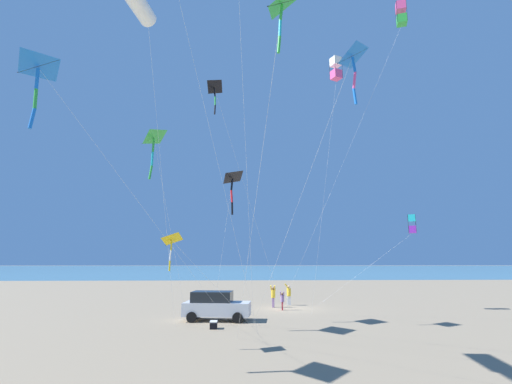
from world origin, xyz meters
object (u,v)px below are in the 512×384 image
at_px(person_child_green_jacket, 282,300).
at_px(kite_delta_long_streamer_right, 281,5).
at_px(kite_delta_red_high_left, 232,178).
at_px(kite_delta_black_fish_shape, 351,57).
at_px(kite_delta_white_trailing, 153,137).
at_px(kite_box_orange_high_right, 412,224).
at_px(cooler_box, 214,325).
at_px(person_adult_flyer, 289,293).
at_px(kite_box_purple_drifting, 401,14).
at_px(kite_box_blue_topmost, 336,69).
at_px(kite_delta_teal_far_right, 171,240).
at_px(parked_car, 216,305).
at_px(kite_delta_long_streamer_left, 214,88).
at_px(kite_delta_green_low_center, 38,67).
at_px(person_child_grey_jacket, 273,295).

bearing_deg(person_child_green_jacket, kite_delta_long_streamer_right, -6.28).
xyz_separation_m(kite_delta_red_high_left, kite_delta_black_fish_shape, (10.73, 5.04, 2.64)).
xyz_separation_m(kite_delta_black_fish_shape, kite_delta_white_trailing, (-7.79, -9.71, -0.88)).
relative_size(kite_box_orange_high_right, kite_delta_white_trailing, 0.66).
height_order(kite_delta_long_streamer_right, kite_delta_white_trailing, kite_delta_white_trailing).
xyz_separation_m(person_child_green_jacket, kite_delta_long_streamer_right, (21.16, -2.33, 9.97)).
bearing_deg(cooler_box, kite_box_orange_high_right, 116.25).
distance_m(person_adult_flyer, kite_box_purple_drifting, 23.43).
xyz_separation_m(person_adult_flyer, kite_box_blue_topmost, (9.64, 2.36, 16.19)).
bearing_deg(kite_delta_long_streamer_right, kite_box_purple_drifting, 143.01).
bearing_deg(kite_delta_long_streamer_right, kite_delta_red_high_left, -173.79).
bearing_deg(kite_delta_teal_far_right, parked_car, 168.84).
relative_size(kite_delta_long_streamer_left, kite_delta_green_low_center, 1.33).
height_order(kite_delta_long_streamer_right, kite_box_purple_drifting, kite_box_purple_drifting).
distance_m(kite_delta_black_fish_shape, kite_delta_long_streamer_right, 5.74).
bearing_deg(kite_box_purple_drifting, kite_delta_long_streamer_right, -36.99).
bearing_deg(kite_box_purple_drifting, person_child_grey_jacket, -140.70).
distance_m(kite_delta_red_high_left, kite_box_blue_topmost, 10.73).
bearing_deg(kite_delta_long_streamer_left, kite_box_orange_high_right, 113.92).
distance_m(kite_box_blue_topmost, kite_delta_white_trailing, 13.63).
distance_m(person_child_grey_jacket, kite_box_purple_drifting, 23.28).
relative_size(person_adult_flyer, kite_delta_red_high_left, 0.19).
relative_size(kite_delta_red_high_left, kite_delta_long_streamer_right, 0.87).
relative_size(person_child_grey_jacket, kite_box_purple_drifting, 0.09).
relative_size(kite_box_blue_topmost, kite_delta_green_low_center, 1.54).
bearing_deg(person_adult_flyer, kite_delta_black_fish_shape, 0.37).
xyz_separation_m(parked_car, kite_delta_teal_far_right, (8.06, -1.59, 3.81)).
xyz_separation_m(kite_delta_long_streamer_left, kite_delta_teal_far_right, (5.79, -1.32, -10.37)).
relative_size(cooler_box, kite_delta_black_fish_shape, 0.05).
relative_size(person_adult_flyer, kite_delta_black_fish_shape, 0.15).
relative_size(parked_car, person_child_green_jacket, 3.04).
height_order(kite_delta_red_high_left, kite_box_blue_topmost, kite_box_blue_topmost).
bearing_deg(person_child_green_jacket, parked_car, -44.74).
bearing_deg(kite_delta_green_low_center, person_child_green_jacket, 145.58).
relative_size(person_child_green_jacket, kite_box_purple_drifting, 0.07).
relative_size(kite_box_blue_topmost, kite_box_purple_drifting, 0.85).
height_order(person_adult_flyer, person_child_grey_jacket, person_adult_flyer).
bearing_deg(kite_delta_black_fish_shape, kite_box_orange_high_right, 149.21).
distance_m(person_adult_flyer, kite_delta_teal_far_right, 18.27).
bearing_deg(kite_box_blue_topmost, kite_delta_teal_far_right, -56.12).
bearing_deg(person_adult_flyer, parked_car, -35.72).
distance_m(parked_car, kite_delta_red_high_left, 8.48).
distance_m(kite_box_orange_high_right, kite_delta_green_low_center, 28.07).
relative_size(person_child_green_jacket, kite_delta_white_trailing, 0.13).
height_order(kite_box_blue_topmost, kite_box_orange_high_right, kite_box_blue_topmost).
xyz_separation_m(parked_car, person_child_green_jacket, (-4.99, 4.95, -0.15)).
relative_size(person_child_grey_jacket, kite_delta_red_high_left, 0.19).
bearing_deg(kite_box_orange_high_right, parked_car, -72.87).
xyz_separation_m(cooler_box, kite_delta_black_fish_shape, (8.78, 5.94, 11.76)).
distance_m(person_adult_flyer, kite_box_blue_topmost, 18.99).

